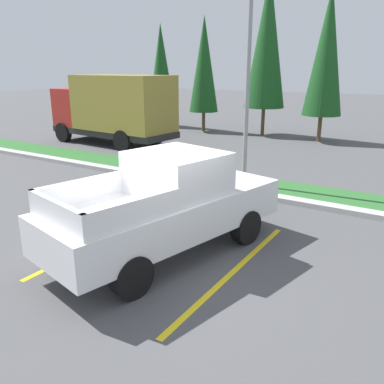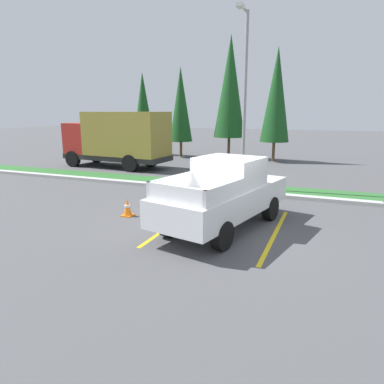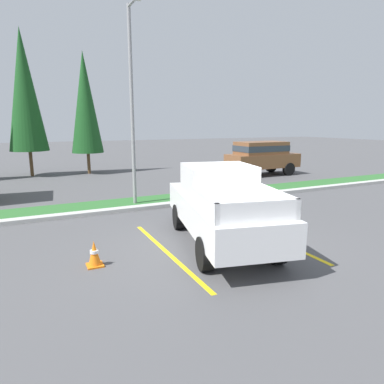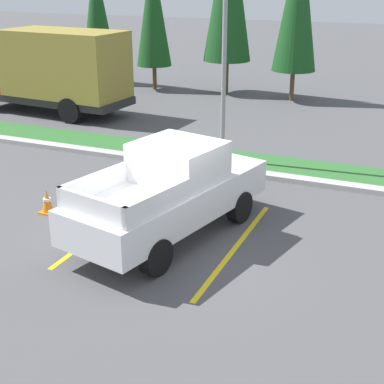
{
  "view_description": "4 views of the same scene",
  "coord_description": "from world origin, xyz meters",
  "px_view_note": "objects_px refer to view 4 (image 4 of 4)",
  "views": [
    {
      "loc": [
        4.28,
        -5.72,
        3.7
      ],
      "look_at": [
        -0.4,
        1.75,
        0.97
      ],
      "focal_mm": 37.35,
      "sensor_mm": 36.0,
      "label": 1
    },
    {
      "loc": [
        2.69,
        -9.27,
        3.44
      ],
      "look_at": [
        -1.19,
        0.37,
        1.04
      ],
      "focal_mm": 32.9,
      "sensor_mm": 36.0,
      "label": 2
    },
    {
      "loc": [
        -4.71,
        -7.03,
        3.17
      ],
      "look_at": [
        -0.72,
        1.22,
        1.33
      ],
      "focal_mm": 31.74,
      "sensor_mm": 36.0,
      "label": 3
    },
    {
      "loc": [
        4.74,
        -9.86,
        5.55
      ],
      "look_at": [
        0.47,
        0.09,
        1.29
      ],
      "focal_mm": 52.54,
      "sensor_mm": 36.0,
      "label": 4
    }
  ],
  "objects_px": {
    "pickup_truck_main": "(172,191)",
    "traffic_cone": "(47,202)",
    "cypress_tree_leftmost": "(97,9)",
    "cypress_tree_left_inner": "(153,8)",
    "cargo_truck_distant": "(53,69)",
    "street_light": "(223,20)"
  },
  "relations": [
    {
      "from": "pickup_truck_main",
      "to": "cypress_tree_left_inner",
      "type": "xyz_separation_m",
      "value": [
        -7.98,
        14.96,
        2.86
      ]
    },
    {
      "from": "cargo_truck_distant",
      "to": "street_light",
      "type": "distance_m",
      "value": 9.71
    },
    {
      "from": "pickup_truck_main",
      "to": "cargo_truck_distant",
      "type": "relative_size",
      "value": 0.79
    },
    {
      "from": "pickup_truck_main",
      "to": "cargo_truck_distant",
      "type": "bearing_deg",
      "value": 137.34
    },
    {
      "from": "cypress_tree_leftmost",
      "to": "cypress_tree_left_inner",
      "type": "relative_size",
      "value": 0.97
    },
    {
      "from": "pickup_truck_main",
      "to": "street_light",
      "type": "bearing_deg",
      "value": 98.57
    },
    {
      "from": "cypress_tree_leftmost",
      "to": "cypress_tree_left_inner",
      "type": "bearing_deg",
      "value": -8.53
    },
    {
      "from": "pickup_truck_main",
      "to": "traffic_cone",
      "type": "height_order",
      "value": "pickup_truck_main"
    },
    {
      "from": "street_light",
      "to": "traffic_cone",
      "type": "height_order",
      "value": "street_light"
    },
    {
      "from": "street_light",
      "to": "pickup_truck_main",
      "type": "bearing_deg",
      "value": -81.43
    },
    {
      "from": "pickup_truck_main",
      "to": "street_light",
      "type": "relative_size",
      "value": 0.74
    },
    {
      "from": "cypress_tree_leftmost",
      "to": "traffic_cone",
      "type": "bearing_deg",
      "value": -62.41
    },
    {
      "from": "traffic_cone",
      "to": "cypress_tree_leftmost",
      "type": "bearing_deg",
      "value": 117.59
    },
    {
      "from": "street_light",
      "to": "traffic_cone",
      "type": "relative_size",
      "value": 12.37
    },
    {
      "from": "pickup_truck_main",
      "to": "traffic_cone",
      "type": "xyz_separation_m",
      "value": [
        -3.35,
        -0.1,
        -0.75
      ]
    },
    {
      "from": "cypress_tree_leftmost",
      "to": "cypress_tree_left_inner",
      "type": "distance_m",
      "value": 3.55
    },
    {
      "from": "cargo_truck_distant",
      "to": "traffic_cone",
      "type": "xyz_separation_m",
      "value": [
        6.16,
        -8.85,
        -1.56
      ]
    },
    {
      "from": "cargo_truck_distant",
      "to": "cypress_tree_leftmost",
      "type": "xyz_separation_m",
      "value": [
        -1.99,
        6.73,
        1.94
      ]
    },
    {
      "from": "cypress_tree_leftmost",
      "to": "traffic_cone",
      "type": "relative_size",
      "value": 10.74
    },
    {
      "from": "pickup_truck_main",
      "to": "cargo_truck_distant",
      "type": "height_order",
      "value": "cargo_truck_distant"
    },
    {
      "from": "cargo_truck_distant",
      "to": "traffic_cone",
      "type": "bearing_deg",
      "value": -55.18
    },
    {
      "from": "traffic_cone",
      "to": "street_light",
      "type": "bearing_deg",
      "value": 64.29
    }
  ]
}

